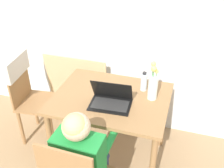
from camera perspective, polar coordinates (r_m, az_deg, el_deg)
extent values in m
cube|color=silver|center=(2.67, 1.52, 14.33)|extent=(6.40, 0.05, 2.50)
cube|color=olive|center=(2.29, -0.20, -3.11)|extent=(1.00, 0.78, 0.03)
cylinder|color=olive|center=(2.45, -13.06, -12.86)|extent=(0.05, 0.05, 0.72)
cylinder|color=olive|center=(2.90, -6.71, -4.01)|extent=(0.05, 0.05, 0.72)
cylinder|color=olive|center=(2.72, 11.17, -7.26)|extent=(0.05, 0.05, 0.72)
cube|color=olive|center=(2.84, -15.40, -3.90)|extent=(0.44, 0.44, 0.02)
cube|color=olive|center=(2.79, -19.70, 0.87)|extent=(0.06, 0.38, 0.49)
cylinder|color=olive|center=(2.79, -12.92, -10.15)|extent=(0.04, 0.04, 0.44)
cylinder|color=olive|center=(3.03, -10.57, -5.99)|extent=(0.04, 0.04, 0.44)
cylinder|color=olive|center=(2.93, -19.15, -9.03)|extent=(0.04, 0.04, 0.44)
cylinder|color=olive|center=(3.16, -16.39, -5.15)|extent=(0.04, 0.04, 0.44)
cube|color=beige|center=(2.71, -20.28, 3.69)|extent=(0.12, 0.40, 0.20)
cube|color=#1E8438|center=(1.87, -7.11, -16.23)|extent=(0.34, 0.19, 0.42)
sphere|color=beige|center=(1.66, -7.80, -9.21)|extent=(0.18, 0.18, 0.18)
sphere|color=#D8BC72|center=(1.63, -8.09, -8.93)|extent=(0.16, 0.16, 0.16)
cylinder|color=navy|center=(2.08, -3.06, -17.73)|extent=(0.10, 0.28, 0.09)
cylinder|color=navy|center=(2.12, -6.99, -16.62)|extent=(0.10, 0.28, 0.09)
cylinder|color=#1E8438|center=(1.94, -0.60, -12.58)|extent=(0.06, 0.24, 0.06)
cylinder|color=#1E8438|center=(2.03, -8.27, -10.64)|extent=(0.06, 0.24, 0.06)
cube|color=black|center=(2.18, -0.39, -4.58)|extent=(0.36, 0.25, 0.01)
cube|color=#2D2D2D|center=(2.18, -0.39, -4.45)|extent=(0.31, 0.18, 0.00)
cube|color=black|center=(2.17, -0.02, -1.38)|extent=(0.35, 0.13, 0.21)
cube|color=#19284C|center=(2.17, 0.00, -1.30)|extent=(0.31, 0.12, 0.18)
cylinder|color=silver|center=(2.24, 8.86, -0.77)|extent=(0.08, 0.08, 0.22)
cylinder|color=#3D7A38|center=(2.21, 9.43, 0.22)|extent=(0.01, 0.01, 0.22)
sphere|color=#EFDB66|center=(2.16, 9.69, 2.71)|extent=(0.04, 0.04, 0.04)
cylinder|color=#3D7A38|center=(2.21, 8.73, 1.11)|extent=(0.01, 0.01, 0.28)
sphere|color=#EFDB66|center=(2.14, 9.04, 4.34)|extent=(0.04, 0.04, 0.04)
cylinder|color=#3D7A38|center=(2.19, 8.81, 0.39)|extent=(0.01, 0.01, 0.26)
sphere|color=#EFDB66|center=(2.12, 9.09, 3.33)|extent=(0.05, 0.05, 0.05)
cylinder|color=silver|center=(2.35, 6.95, 0.42)|extent=(0.06, 0.06, 0.16)
cylinder|color=#262628|center=(2.31, 7.10, 2.34)|extent=(0.04, 0.04, 0.02)
cube|color=tan|center=(3.07, -7.46, -0.79)|extent=(0.73, 0.13, 0.82)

